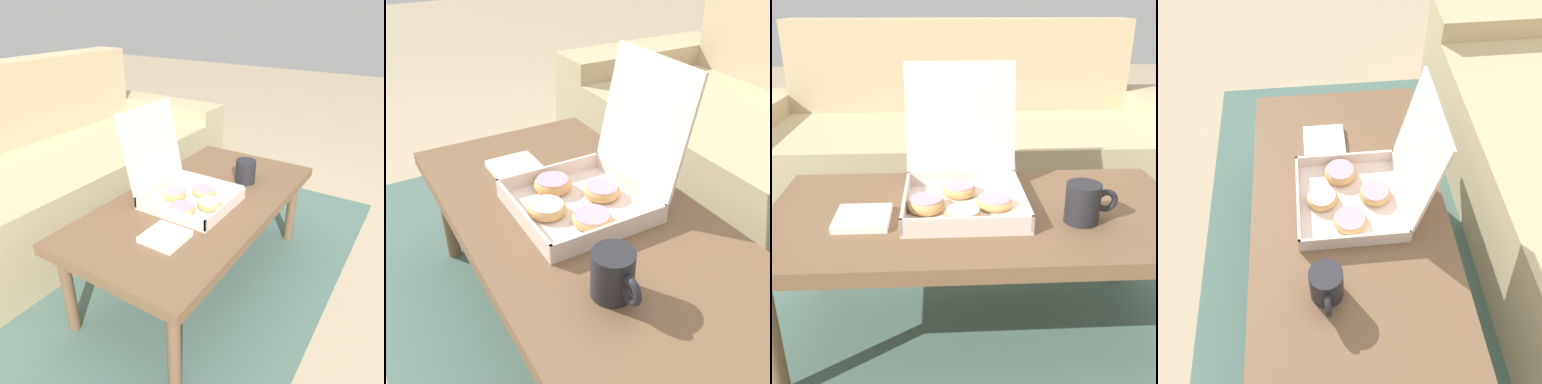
% 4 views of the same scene
% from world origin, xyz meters
% --- Properties ---
extents(ground_plane, '(12.00, 12.00, 0.00)m').
position_xyz_m(ground_plane, '(0.00, 0.00, 0.00)').
color(ground_plane, tan).
extents(area_rug, '(2.27, 1.92, 0.01)m').
position_xyz_m(area_rug, '(0.00, 0.30, 0.01)').
color(area_rug, '#4C6B60').
rests_on(area_rug, ground_plane).
extents(couch, '(2.15, 0.86, 0.85)m').
position_xyz_m(couch, '(0.00, 0.83, 0.28)').
color(couch, tan).
rests_on(couch, ground_plane).
extents(coffee_table, '(1.14, 0.59, 0.40)m').
position_xyz_m(coffee_table, '(0.00, -0.12, 0.36)').
color(coffee_table, brown).
rests_on(coffee_table, ground_plane).
extents(pastry_box, '(0.32, 0.39, 0.36)m').
position_xyz_m(pastry_box, '(-0.05, -0.08, 0.47)').
color(pastry_box, silver).
rests_on(pastry_box, coffee_table).
extents(coffee_mug, '(0.13, 0.09, 0.10)m').
position_xyz_m(coffee_mug, '(0.26, -0.21, 0.46)').
color(coffee_mug, '#232328').
rests_on(coffee_mug, coffee_table).
extents(napkin_stack, '(0.14, 0.14, 0.02)m').
position_xyz_m(napkin_stack, '(-0.31, -0.18, 0.41)').
color(napkin_stack, white).
rests_on(napkin_stack, coffee_table).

